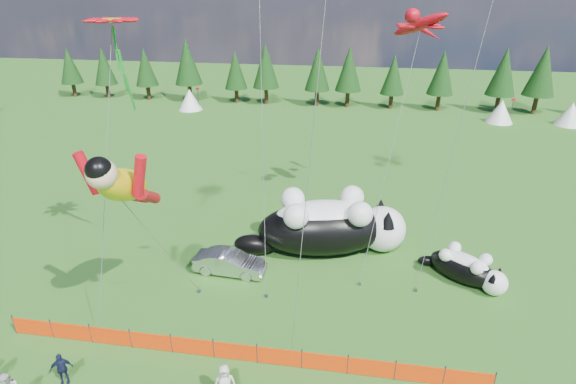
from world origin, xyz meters
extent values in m
plane|color=#0D380A|center=(0.00, 0.00, 0.00)|extent=(160.00, 160.00, 0.00)
cylinder|color=#262626|center=(-11.00, -3.00, 0.55)|extent=(0.06, 0.06, 1.10)
cylinder|color=#262626|center=(-9.00, -3.00, 0.55)|extent=(0.06, 0.06, 1.10)
cylinder|color=#262626|center=(-7.00, -3.00, 0.55)|extent=(0.06, 0.06, 1.10)
cylinder|color=#262626|center=(-5.00, -3.00, 0.55)|extent=(0.06, 0.06, 1.10)
cylinder|color=#262626|center=(-3.00, -3.00, 0.55)|extent=(0.06, 0.06, 1.10)
cylinder|color=#262626|center=(-1.00, -3.00, 0.55)|extent=(0.06, 0.06, 1.10)
cylinder|color=#262626|center=(1.00, -3.00, 0.55)|extent=(0.06, 0.06, 1.10)
cylinder|color=#262626|center=(3.00, -3.00, 0.55)|extent=(0.06, 0.06, 1.10)
cylinder|color=#262626|center=(5.00, -3.00, 0.55)|extent=(0.06, 0.06, 1.10)
cylinder|color=#262626|center=(7.00, -3.00, 0.55)|extent=(0.06, 0.06, 1.10)
cylinder|color=#262626|center=(9.00, -3.00, 0.55)|extent=(0.06, 0.06, 1.10)
cylinder|color=#262626|center=(11.00, -3.00, 0.55)|extent=(0.06, 0.06, 1.10)
cube|color=#FB3705|center=(-10.00, -3.00, 0.50)|extent=(2.00, 0.04, 0.90)
cube|color=#FB3705|center=(-8.00, -3.00, 0.50)|extent=(2.00, 0.04, 0.90)
cube|color=#FB3705|center=(-6.00, -3.00, 0.50)|extent=(2.00, 0.04, 0.90)
cube|color=#FB3705|center=(-4.00, -3.00, 0.50)|extent=(2.00, 0.04, 0.90)
cube|color=#FB3705|center=(-2.00, -3.00, 0.50)|extent=(2.00, 0.04, 0.90)
cube|color=#FB3705|center=(0.00, -3.00, 0.50)|extent=(2.00, 0.04, 0.90)
cube|color=#FB3705|center=(2.00, -3.00, 0.50)|extent=(2.00, 0.04, 0.90)
cube|color=#FB3705|center=(4.00, -3.00, 0.50)|extent=(2.00, 0.04, 0.90)
cube|color=#FB3705|center=(6.00, -3.00, 0.50)|extent=(2.00, 0.04, 0.90)
cube|color=#FB3705|center=(8.00, -3.00, 0.50)|extent=(2.00, 0.04, 0.90)
cube|color=#FB3705|center=(10.00, -3.00, 0.50)|extent=(2.00, 0.04, 0.90)
ellipsoid|color=black|center=(3.03, 6.84, 1.63)|extent=(8.78, 5.55, 3.25)
ellipsoid|color=white|center=(3.03, 6.84, 2.44)|extent=(6.60, 4.04, 1.99)
sphere|color=white|center=(6.72, 7.70, 1.45)|extent=(2.89, 2.89, 2.89)
sphere|color=#F15D71|center=(7.92, 7.98, 1.45)|extent=(0.40, 0.40, 0.40)
ellipsoid|color=black|center=(-1.20, 5.85, 0.63)|extent=(2.75, 1.81, 1.27)
cone|color=black|center=(6.92, 6.86, 2.60)|extent=(1.01, 1.01, 1.01)
cone|color=black|center=(6.53, 8.55, 2.60)|extent=(1.01, 1.01, 1.01)
sphere|color=white|center=(4.70, 8.44, 3.16)|extent=(1.52, 1.52, 1.52)
sphere|color=white|center=(5.23, 6.15, 3.16)|extent=(1.52, 1.52, 1.52)
sphere|color=white|center=(1.00, 7.57, 3.16)|extent=(1.52, 1.52, 1.52)
sphere|color=white|center=(1.53, 5.28, 3.16)|extent=(1.52, 1.52, 1.52)
ellipsoid|color=black|center=(11.18, 5.01, 0.78)|extent=(4.24, 3.77, 1.56)
ellipsoid|color=white|center=(11.18, 5.01, 1.17)|extent=(3.16, 2.78, 0.96)
sphere|color=white|center=(12.66, 3.94, 0.69)|extent=(1.39, 1.39, 1.39)
sphere|color=#F15D71|center=(13.14, 3.59, 0.69)|extent=(0.19, 0.19, 0.19)
ellipsoid|color=black|center=(9.49, 6.23, 0.30)|extent=(1.34, 1.20, 0.61)
cone|color=black|center=(12.42, 3.60, 1.25)|extent=(0.49, 0.49, 0.49)
cone|color=black|center=(12.90, 4.28, 1.25)|extent=(0.49, 0.49, 0.49)
sphere|color=white|center=(12.29, 4.90, 1.52)|extent=(0.73, 0.73, 0.73)
sphere|color=white|center=(11.63, 3.99, 1.52)|extent=(0.73, 0.73, 0.73)
sphere|color=white|center=(10.81, 5.97, 1.52)|extent=(0.73, 0.73, 0.73)
sphere|color=white|center=(10.15, 5.06, 1.52)|extent=(0.73, 0.73, 0.73)
imported|color=silver|center=(-2.12, 3.58, 0.69)|extent=(4.26, 1.69, 1.38)
imported|color=#141A39|center=(-6.87, -5.36, 0.78)|extent=(1.02, 0.83, 1.55)
imported|color=beige|center=(0.17, -5.12, 0.90)|extent=(1.02, 0.84, 1.79)
cylinder|color=#595959|center=(-4.10, -0.08, 3.94)|extent=(0.03, 0.03, 8.35)
cube|color=#262626|center=(-3.31, 1.48, 0.08)|extent=(0.15, 0.15, 0.16)
cylinder|color=#595959|center=(6.79, 8.16, 6.69)|extent=(0.03, 0.03, 16.21)
cube|color=#262626|center=(5.45, 3.56, 0.08)|extent=(0.15, 0.15, 0.16)
cylinder|color=#595959|center=(-6.74, -0.05, 7.06)|extent=(0.03, 0.03, 14.80)
cube|color=#262626|center=(-6.84, -2.69, 0.08)|extent=(0.15, 0.15, 0.16)
cube|color=green|center=(-6.64, 2.59, 11.68)|extent=(0.18, 0.18, 4.03)
cylinder|color=#595959|center=(-0.03, 3.85, 8.56)|extent=(0.03, 0.03, 17.42)
cube|color=#262626|center=(0.45, 1.66, 0.08)|extent=(0.15, 0.15, 0.16)
cylinder|color=#595959|center=(10.06, 5.39, 11.38)|extent=(0.03, 0.03, 23.00)
cube|color=#262626|center=(8.52, 3.47, 0.08)|extent=(0.15, 0.15, 0.16)
cylinder|color=#595959|center=(3.01, -2.57, 8.10)|extent=(0.03, 0.03, 15.94)
cube|color=#262626|center=(2.42, -2.41, 0.08)|extent=(0.15, 0.15, 0.16)
camera|label=1|loc=(4.74, -17.69, 15.37)|focal=28.00mm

